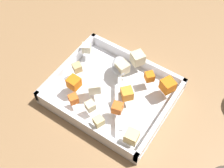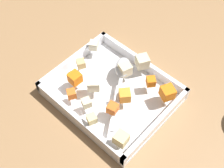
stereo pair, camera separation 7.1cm
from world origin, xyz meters
name	(u,v)px [view 1 (the left image)]	position (x,y,z in m)	size (l,w,h in m)	color
ground_plane	(113,94)	(0.00, 0.00, 0.00)	(4.00, 4.00, 0.00)	#936D47
baking_dish	(112,93)	(0.00, -0.01, 0.01)	(0.33, 0.27, 0.05)	silver
carrot_chunk_mid_right	(149,77)	(0.07, 0.07, 0.06)	(0.02, 0.02, 0.02)	orange
carrot_chunk_under_handle	(127,94)	(0.05, -0.01, 0.06)	(0.03, 0.03, 0.03)	orange
carrot_chunk_corner_se	(74,83)	(-0.09, -0.06, 0.06)	(0.03, 0.03, 0.03)	orange
carrot_chunk_front_center	(117,108)	(0.05, -0.06, 0.06)	(0.03, 0.03, 0.03)	orange
carrot_chunk_far_right	(168,85)	(0.13, 0.07, 0.06)	(0.03, 0.03, 0.03)	orange
carrot_chunk_heap_side	(73,99)	(-0.06, -0.10, 0.06)	(0.02, 0.02, 0.02)	orange
potato_chunk_near_spoon	(99,121)	(0.03, -0.12, 0.06)	(0.02, 0.02, 0.02)	#E0CC89
potato_chunk_center	(94,86)	(-0.03, -0.04, 0.06)	(0.03, 0.03, 0.03)	beige
potato_chunk_mid_left	(122,68)	(-0.01, 0.05, 0.06)	(0.03, 0.03, 0.03)	beige
potato_chunk_corner_ne	(77,68)	(-0.11, -0.01, 0.06)	(0.02, 0.02, 0.02)	tan
potato_chunk_back_center	(132,136)	(0.12, -0.11, 0.06)	(0.03, 0.03, 0.03)	#E0CC89
potato_chunk_heap_top	(138,58)	(0.01, 0.11, 0.06)	(0.03, 0.03, 0.03)	beige
potato_chunk_near_right	(86,48)	(-0.14, 0.06, 0.06)	(0.02, 0.02, 0.02)	beige
potato_chunk_rim_edge	(90,106)	(-0.01, -0.09, 0.06)	(0.02, 0.02, 0.02)	beige
serving_spoon	(120,70)	(-0.01, 0.05, 0.06)	(0.15, 0.21, 0.02)	silver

